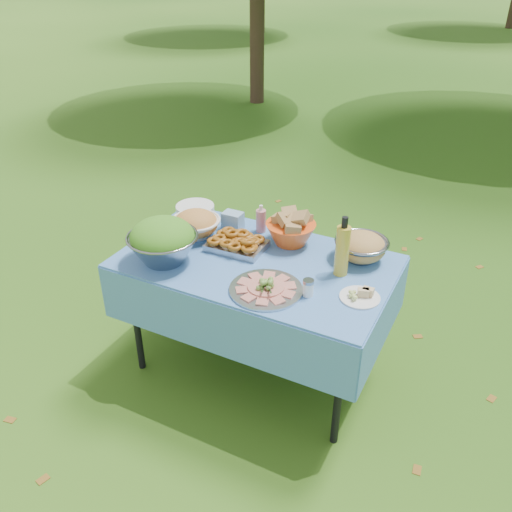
{
  "coord_description": "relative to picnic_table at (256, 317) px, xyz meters",
  "views": [
    {
      "loc": [
        1.15,
        -2.24,
        2.28
      ],
      "look_at": [
        -0.0,
        0.0,
        0.79
      ],
      "focal_mm": 38.0,
      "sensor_mm": 36.0,
      "label": 1
    }
  ],
  "objects": [
    {
      "name": "wipes_box",
      "position": [
        -0.29,
        0.27,
        0.43
      ],
      "size": [
        0.12,
        0.09,
        0.11
      ],
      "primitive_type": "cube",
      "rotation": [
        0.0,
        0.0,
        0.01
      ],
      "color": "#81A9CB",
      "rests_on": "picnic_table"
    },
    {
      "name": "ground",
      "position": [
        0.0,
        0.0,
        -0.38
      ],
      "size": [
        80.0,
        80.0,
        0.0
      ],
      "primitive_type": "plane",
      "color": "#0D3409",
      "rests_on": "ground"
    },
    {
      "name": "fried_tray",
      "position": [
        -0.16,
        0.07,
        0.42
      ],
      "size": [
        0.32,
        0.23,
        0.07
      ],
      "primitive_type": "cube",
      "rotation": [
        0.0,
        0.0,
        0.04
      ],
      "color": "#A3A3A7",
      "rests_on": "picnic_table"
    },
    {
      "name": "pasta_bowl_white",
      "position": [
        -0.44,
        0.09,
        0.46
      ],
      "size": [
        0.32,
        0.32,
        0.16
      ],
      "primitive_type": null,
      "rotation": [
        0.0,
        0.0,
        0.14
      ],
      "color": "white",
      "rests_on": "picnic_table"
    },
    {
      "name": "cheese_plate",
      "position": [
        0.61,
        -0.09,
        0.41
      ],
      "size": [
        0.2,
        0.2,
        0.05
      ],
      "primitive_type": "cylinder",
      "rotation": [
        0.0,
        0.0,
        -0.03
      ],
      "color": "white",
      "rests_on": "picnic_table"
    },
    {
      "name": "pasta_bowl_steel",
      "position": [
        0.5,
        0.28,
        0.46
      ],
      "size": [
        0.31,
        0.31,
        0.15
      ],
      "primitive_type": null,
      "rotation": [
        0.0,
        0.0,
        -0.09
      ],
      "color": "gray",
      "rests_on": "picnic_table"
    },
    {
      "name": "charcuterie_platter",
      "position": [
        0.18,
        -0.24,
        0.42
      ],
      "size": [
        0.38,
        0.38,
        0.08
      ],
      "primitive_type": "cylinder",
      "rotation": [
        0.0,
        0.0,
        0.02
      ],
      "color": "#AEB1B6",
      "rests_on": "picnic_table"
    },
    {
      "name": "picnic_table",
      "position": [
        0.0,
        0.0,
        0.0
      ],
      "size": [
        1.46,
        0.86,
        0.76
      ],
      "primitive_type": "cube",
      "color": "#84BCFF",
      "rests_on": "ground"
    },
    {
      "name": "plate_stack",
      "position": [
        -0.58,
        0.3,
        0.42
      ],
      "size": [
        0.24,
        0.24,
        0.08
      ],
      "primitive_type": "cylinder",
      "rotation": [
        0.0,
        0.0,
        -0.01
      ],
      "color": "white",
      "rests_on": "picnic_table"
    },
    {
      "name": "sanitizer_bottle",
      "position": [
        -0.13,
        0.31,
        0.46
      ],
      "size": [
        0.07,
        0.07,
        0.17
      ],
      "primitive_type": "cylinder",
      "rotation": [
        0.0,
        0.0,
        -0.12
      ],
      "color": "#D37D84",
      "rests_on": "picnic_table"
    },
    {
      "name": "oil_bottle",
      "position": [
        0.45,
        0.08,
        0.54
      ],
      "size": [
        0.08,
        0.08,
        0.33
      ],
      "primitive_type": "cylinder",
      "rotation": [
        0.0,
        0.0,
        -0.11
      ],
      "color": "gold",
      "rests_on": "picnic_table"
    },
    {
      "name": "bread_bowl",
      "position": [
        0.08,
        0.26,
        0.48
      ],
      "size": [
        0.32,
        0.32,
        0.19
      ],
      "primitive_type": null,
      "rotation": [
        0.0,
        0.0,
        0.13
      ],
      "color": "#EE5117",
      "rests_on": "picnic_table"
    },
    {
      "name": "shaker",
      "position": [
        0.38,
        -0.18,
        0.42
      ],
      "size": [
        0.07,
        0.07,
        0.09
      ],
      "primitive_type": "cylinder",
      "rotation": [
        0.0,
        0.0,
        -0.23
      ],
      "color": "white",
      "rests_on": "picnic_table"
    },
    {
      "name": "salad_bowl",
      "position": [
        -0.44,
        -0.23,
        0.5
      ],
      "size": [
        0.45,
        0.45,
        0.25
      ],
      "primitive_type": null,
      "rotation": [
        0.0,
        0.0,
        0.21
      ],
      "color": "gray",
      "rests_on": "picnic_table"
    }
  ]
}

